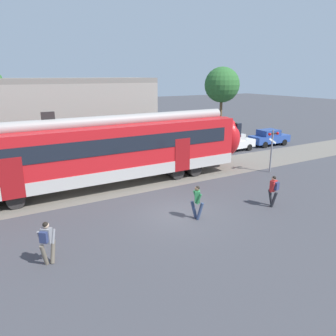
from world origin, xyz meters
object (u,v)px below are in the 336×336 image
(pedestrian_green, at_px, (197,200))
(crossing_signal, at_px, (272,144))
(pedestrian_red, at_px, (274,189))
(parked_car_white, at_px, (233,142))
(parked_car_blue, at_px, (269,137))
(pedestrian_grey, at_px, (47,240))

(pedestrian_green, distance_m, crossing_signal, 9.79)
(pedestrian_red, distance_m, parked_car_white, 13.06)
(parked_car_blue, bearing_deg, pedestrian_grey, -154.35)
(pedestrian_green, xyz_separation_m, crossing_signal, (8.96, 3.79, 1.05))
(crossing_signal, bearing_deg, pedestrian_green, -157.05)
(pedestrian_grey, distance_m, pedestrian_red, 11.18)
(parked_car_white, bearing_deg, crossing_signal, -109.19)
(parked_car_white, relative_size, parked_car_blue, 1.00)
(pedestrian_green, xyz_separation_m, pedestrian_red, (4.30, -0.72, 0.03))
(parked_car_white, distance_m, parked_car_blue, 4.63)
(pedestrian_green, xyz_separation_m, parked_car_blue, (15.87, 10.43, -0.18))
(pedestrian_grey, height_order, pedestrian_green, same)
(pedestrian_green, height_order, pedestrian_red, same)
(parked_car_blue, xyz_separation_m, crossing_signal, (-6.91, -6.64, 1.23))
(parked_car_white, bearing_deg, pedestrian_green, -137.38)
(pedestrian_red, height_order, parked_car_blue, pedestrian_red)
(parked_car_white, bearing_deg, pedestrian_grey, -149.13)
(parked_car_white, xyz_separation_m, crossing_signal, (-2.28, -6.55, 1.23))
(pedestrian_grey, distance_m, parked_car_blue, 25.24)
(parked_car_blue, distance_m, crossing_signal, 9.66)
(pedestrian_grey, distance_m, crossing_signal, 16.45)
(parked_car_white, distance_m, crossing_signal, 7.04)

